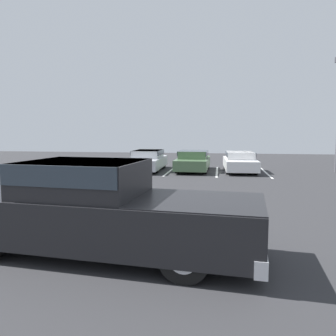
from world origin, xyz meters
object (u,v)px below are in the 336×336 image
object	(u,v)px
pickup_truck	(99,208)
parked_sedan_c	(240,161)
parked_sedan_a	(148,160)
parked_sedan_b	(193,160)

from	to	relation	value
pickup_truck	parked_sedan_c	world-z (taller)	pickup_truck
pickup_truck	parked_sedan_c	distance (m)	14.29
pickup_truck	parked_sedan_a	size ratio (longest dim) A/B	1.36
parked_sedan_c	parked_sedan_b	bearing A→B (deg)	-90.96
pickup_truck	parked_sedan_c	xyz separation A→B (m)	(3.46, 13.87, -0.26)
parked_sedan_a	parked_sedan_b	distance (m)	2.78
pickup_truck	parked_sedan_b	bearing A→B (deg)	92.10
parked_sedan_c	parked_sedan_a	bearing A→B (deg)	-89.50
pickup_truck	parked_sedan_b	world-z (taller)	pickup_truck
pickup_truck	parked_sedan_c	size ratio (longest dim) A/B	1.42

